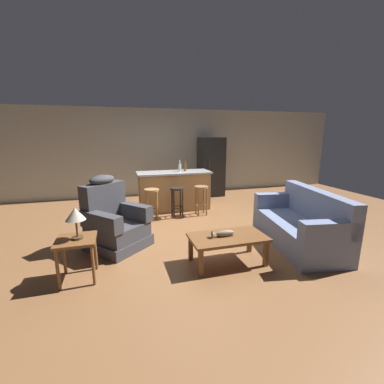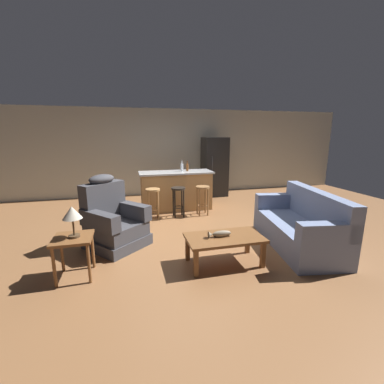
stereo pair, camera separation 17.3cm
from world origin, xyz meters
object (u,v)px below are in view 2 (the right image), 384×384
object	(u,v)px
end_table	(73,244)
bottle_short_amber	(182,167)
couch	(300,226)
bar_stool_middle	(178,196)
refrigerator	(214,167)
coffee_table	(224,240)
recliner_near_lamp	(113,221)
table_lamp	(72,214)
bottle_tall_green	(187,167)
bar_stool_right	(203,195)
fish_figurine	(220,234)
bar_stool_left	(153,198)
kitchen_island	(176,190)

from	to	relation	value
end_table	bottle_short_amber	world-z (taller)	bottle_short_amber
bottle_short_amber	couch	bearing A→B (deg)	-61.28
end_table	bar_stool_middle	bearing A→B (deg)	50.10
refrigerator	coffee_table	bearing A→B (deg)	-107.07
recliner_near_lamp	bottle_short_amber	xyz separation A→B (m)	(1.59, 1.89, 0.63)
refrigerator	bottle_short_amber	xyz separation A→B (m)	(-1.26, -1.19, 0.17)
end_table	coffee_table	bearing A→B (deg)	-4.14
table_lamp	bar_stool_middle	world-z (taller)	table_lamp
bottle_tall_green	end_table	bearing A→B (deg)	-127.63
table_lamp	recliner_near_lamp	bearing A→B (deg)	65.51
couch	end_table	world-z (taller)	couch
bar_stool_right	coffee_table	bearing A→B (deg)	-98.81
fish_figurine	refrigerator	distance (m)	4.38
couch	refrigerator	size ratio (longest dim) A/B	1.14
table_lamp	refrigerator	world-z (taller)	refrigerator
recliner_near_lamp	table_lamp	xyz separation A→B (m)	(-0.42, -0.93, 0.45)
bar_stool_middle	bar_stool_left	bearing A→B (deg)	180.00
fish_figurine	coffee_table	bearing A→B (deg)	-6.35
table_lamp	bar_stool_right	bearing A→B (deg)	42.70
bottle_short_amber	coffee_table	bearing A→B (deg)	-90.20
coffee_table	end_table	world-z (taller)	end_table
bar_stool_left	bar_stool_right	bearing A→B (deg)	0.00
table_lamp	bar_stool_right	world-z (taller)	table_lamp
table_lamp	bar_stool_middle	size ratio (longest dim) A/B	0.60
bar_stool_middle	bottle_tall_green	bearing A→B (deg)	61.02
bar_stool_right	end_table	bearing A→B (deg)	-137.70
bar_stool_right	refrigerator	bearing A→B (deg)	63.43
end_table	table_lamp	xyz separation A→B (m)	(0.03, -0.01, 0.41)
bar_stool_right	bottle_short_amber	distance (m)	0.93
table_lamp	bar_stool_left	distance (m)	2.53
fish_figurine	couch	bearing A→B (deg)	10.19
bar_stool_left	bar_stool_right	world-z (taller)	same
bar_stool_right	bar_stool_middle	bearing A→B (deg)	180.00
fish_figurine	refrigerator	bearing A→B (deg)	71.98
fish_figurine	table_lamp	world-z (taller)	table_lamp
recliner_near_lamp	kitchen_island	distance (m)	2.37
kitchen_island	bottle_short_amber	size ratio (longest dim) A/B	6.65
fish_figurine	end_table	distance (m)	1.96
coffee_table	table_lamp	world-z (taller)	table_lamp
kitchen_island	end_table	bearing A→B (deg)	-123.92
bar_stool_middle	refrigerator	xyz separation A→B (m)	(1.49, 1.83, 0.41)
fish_figurine	bottle_short_amber	world-z (taller)	bottle_short_amber
fish_figurine	recliner_near_lamp	bearing A→B (deg)	144.79
bar_stool_left	refrigerator	distance (m)	2.79
end_table	refrigerator	bearing A→B (deg)	50.46
bar_stool_left	bottle_short_amber	bearing A→B (deg)	38.70
kitchen_island	bar_stool_left	xyz separation A→B (m)	(-0.64, -0.63, -0.01)
fish_figurine	couch	world-z (taller)	couch
table_lamp	refrigerator	distance (m)	5.18
bar_stool_middle	refrigerator	bearing A→B (deg)	50.89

